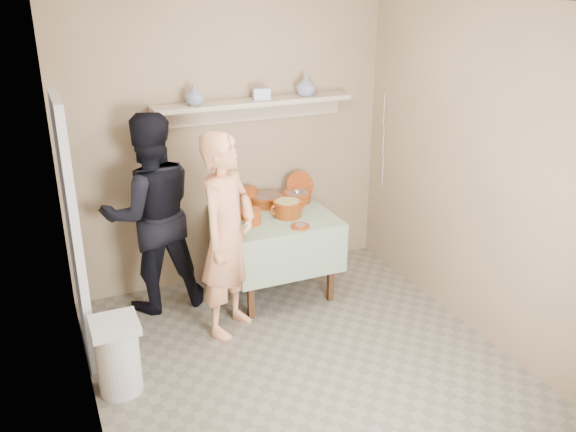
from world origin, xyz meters
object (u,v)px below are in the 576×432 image
person_helper (151,214)px  serving_table (275,226)px  person_cook (228,236)px  cazuela_rice (287,207)px  trash_bin (118,356)px

person_helper → serving_table: 1.09m
person_cook → serving_table: 0.77m
cazuela_rice → person_cook: bearing=-151.4°
person_cook → serving_table: size_ratio=1.72×
cazuela_rice → trash_bin: 1.93m
person_cook → trash_bin: bearing=164.6°
person_helper → cazuela_rice: 1.17m
person_helper → trash_bin: 1.35m
trash_bin → serving_table: bearing=30.8°
person_helper → cazuela_rice: (1.14, -0.27, -0.02)m
person_cook → person_helper: (-0.47, 0.63, 0.03)m
person_helper → cazuela_rice: person_helper is taller
trash_bin → cazuela_rice: bearing=26.9°
cazuela_rice → person_helper: bearing=166.8°
person_helper → cazuela_rice: size_ratio=5.25×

